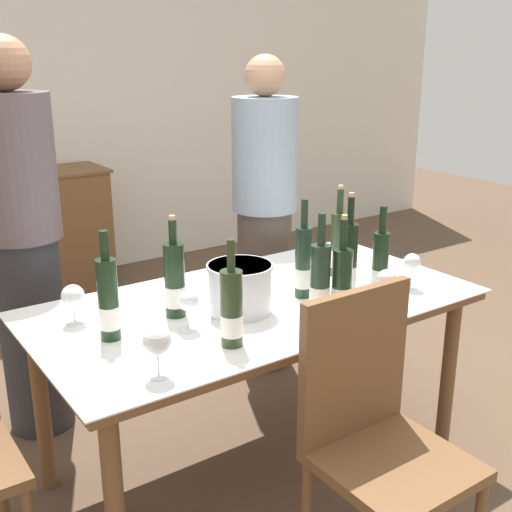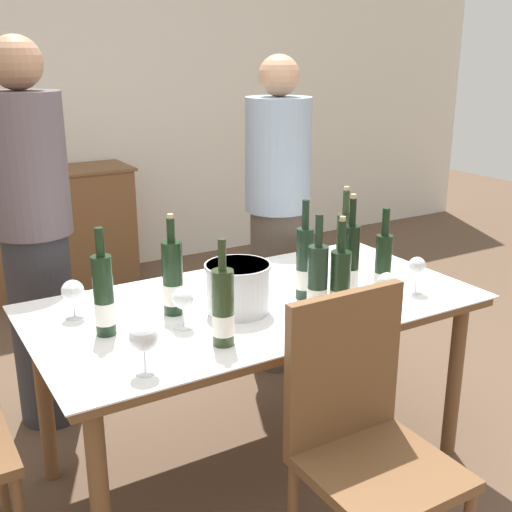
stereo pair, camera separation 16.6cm
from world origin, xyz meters
name	(u,v)px [view 2 (the right image)]	position (x,y,z in m)	size (l,w,h in m)	color
ground_plane	(256,463)	(0.00, 0.00, 0.00)	(12.00, 12.00, 0.00)	brown
back_wall	(54,86)	(0.00, 2.80, 1.40)	(8.00, 0.10, 2.80)	silver
sideboard_cabinet	(29,234)	(-0.34, 2.51, 0.43)	(1.46, 0.46, 0.86)	brown
dining_table	(256,318)	(0.00, 0.00, 0.65)	(1.68, 0.88, 0.72)	brown
ice_bucket	(238,286)	(-0.11, -0.05, 0.82)	(0.24, 0.24, 0.18)	silver
wine_bottle_0	(104,297)	(-0.59, 0.00, 0.86)	(0.07, 0.07, 0.37)	black
wine_bottle_1	(350,264)	(0.32, -0.16, 0.86)	(0.07, 0.07, 0.41)	black
wine_bottle_2	(383,267)	(0.43, -0.22, 0.85)	(0.06, 0.06, 0.35)	black
wine_bottle_3	(223,309)	(-0.28, -0.27, 0.85)	(0.07, 0.07, 0.36)	#28381E
wine_bottle_4	(340,284)	(0.19, -0.27, 0.84)	(0.07, 0.07, 0.37)	black
wine_bottle_5	(173,280)	(-0.32, 0.05, 0.85)	(0.08, 0.08, 0.37)	black
wine_bottle_6	(317,283)	(0.11, -0.24, 0.85)	(0.07, 0.07, 0.38)	#1E3323
wine_bottle_7	(344,247)	(0.46, 0.05, 0.86)	(0.07, 0.07, 0.39)	#28381E
wine_bottle_8	(304,264)	(0.18, -0.06, 0.86)	(0.07, 0.07, 0.39)	#1E3323
wine_glass_0	(387,284)	(0.36, -0.32, 0.83)	(0.07, 0.07, 0.15)	white
wine_glass_1	(73,292)	(-0.64, 0.19, 0.82)	(0.08, 0.08, 0.14)	white
wine_glass_2	(143,338)	(-0.58, -0.33, 0.84)	(0.09, 0.09, 0.16)	white
wine_glass_3	(183,300)	(-0.34, -0.09, 0.83)	(0.07, 0.07, 0.15)	white
wine_glass_4	(417,267)	(0.59, -0.24, 0.83)	(0.07, 0.07, 0.15)	white
chair_near_front	(362,429)	(-0.02, -0.67, 0.54)	(0.42, 0.42, 0.95)	brown
person_host	(35,240)	(-0.63, 0.80, 0.86)	(0.33, 0.33, 1.70)	#2D2D33
person_guest_left	(278,219)	(0.56, 0.73, 0.81)	(0.33, 0.33, 1.62)	#51473D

